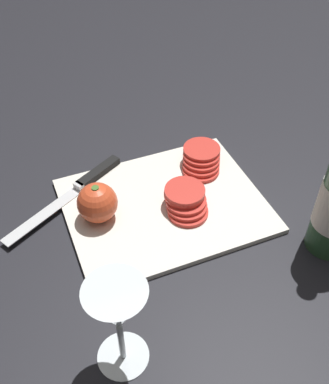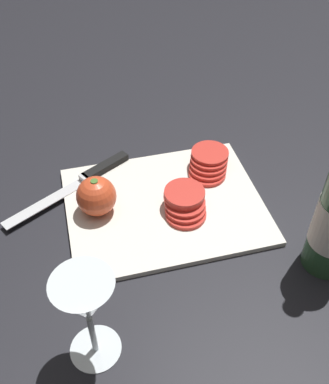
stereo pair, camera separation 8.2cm
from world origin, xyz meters
name	(u,v)px [view 2 (the right image)]	position (x,y,z in m)	size (l,w,h in m)	color
ground_plane	(170,212)	(0.00, 0.00, 0.00)	(3.00, 3.00, 0.00)	black
cutting_board	(164,205)	(-0.01, 0.02, 0.01)	(0.36, 0.29, 0.01)	silver
wine_glass	(86,305)	(-0.17, -0.24, 0.12)	(0.08, 0.08, 0.17)	silver
whole_tomato	(96,196)	(-0.13, 0.03, 0.05)	(0.07, 0.07, 0.07)	#DB4C28
knife	(92,174)	(-0.13, 0.12, 0.02)	(0.26, 0.16, 0.01)	silver
tomato_slice_stack_near	(185,203)	(0.02, -0.01, 0.03)	(0.08, 0.10, 0.04)	red
tomato_slice_stack_far	(208,163)	(0.10, 0.08, 0.03)	(0.09, 0.10, 0.04)	red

